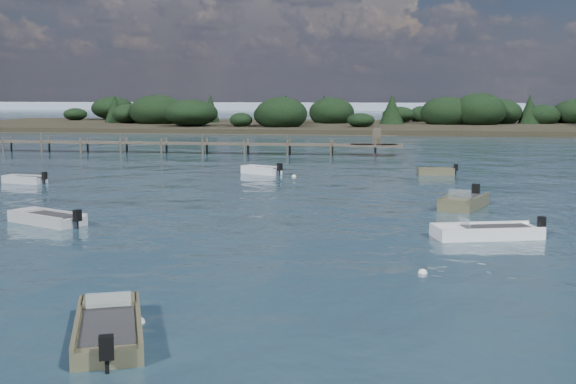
% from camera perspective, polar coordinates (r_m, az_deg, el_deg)
% --- Properties ---
extents(ground, '(400.00, 400.00, 0.00)m').
position_cam_1_polar(ground, '(82.98, 4.43, 3.64)').
color(ground, '#172A36').
rests_on(ground, ground).
extents(dinghy_near_olive, '(3.08, 4.73, 1.15)m').
position_cam_1_polar(dinghy_near_olive, '(19.00, -13.99, -10.67)').
color(dinghy_near_olive, brown).
rests_on(dinghy_near_olive, ground).
extents(dinghy_mid_white_a, '(4.91, 2.81, 1.13)m').
position_cam_1_polar(dinghy_mid_white_a, '(31.78, 15.38, -3.23)').
color(dinghy_mid_white_a, white).
rests_on(dinghy_mid_white_a, ground).
extents(dinghy_mid_grey, '(4.26, 3.11, 1.09)m').
position_cam_1_polar(dinghy_mid_grey, '(35.77, -18.51, -2.14)').
color(dinghy_mid_grey, '#A2A6A9').
rests_on(dinghy_mid_grey, ground).
extents(tender_far_grey, '(3.30, 1.71, 1.04)m').
position_cam_1_polar(tender_far_grey, '(52.15, -20.08, 0.83)').
color(tender_far_grey, '#A2A6A9').
rests_on(tender_far_grey, ground).
extents(dinghy_extra_a, '(3.03, 4.47, 1.38)m').
position_cam_1_polar(dinghy_extra_a, '(39.68, 13.73, -0.94)').
color(dinghy_extra_a, brown).
rests_on(dinghy_extra_a, ground).
extents(tender_far_grey_b, '(3.05, 1.46, 1.02)m').
position_cam_1_polar(tender_far_grey_b, '(55.06, 11.59, 1.50)').
color(tender_far_grey_b, brown).
rests_on(tender_far_grey_b, ground).
extents(tender_far_white, '(3.38, 2.52, 1.18)m').
position_cam_1_polar(tender_far_white, '(54.56, -2.11, 1.62)').
color(tender_far_white, white).
rests_on(tender_far_white, ground).
extents(buoy_a, '(0.32, 0.32, 0.32)m').
position_cam_1_polar(buoy_a, '(20.01, -11.67, -10.09)').
color(buoy_a, silver).
rests_on(buoy_a, ground).
extents(buoy_b, '(0.32, 0.32, 0.32)m').
position_cam_1_polar(buoy_b, '(25.13, 10.59, -6.34)').
color(buoy_b, silver).
rests_on(buoy_b, ground).
extents(buoy_c, '(0.32, 0.32, 0.32)m').
position_cam_1_polar(buoy_c, '(37.22, -15.90, -1.88)').
color(buoy_c, silver).
rests_on(buoy_c, ground).
extents(buoy_e, '(0.32, 0.32, 0.32)m').
position_cam_1_polar(buoy_e, '(52.69, 0.47, 1.22)').
color(buoy_e, silver).
rests_on(buoy_e, ground).
extents(jetty, '(64.50, 3.20, 3.40)m').
position_cam_1_polar(jetty, '(75.80, -12.87, 3.81)').
color(jetty, '#4D4438').
rests_on(jetty, ground).
extents(far_headland, '(190.00, 40.00, 5.80)m').
position_cam_1_polar(far_headland, '(124.19, 17.35, 5.61)').
color(far_headland, black).
rests_on(far_headland, ground).
extents(distant_haze, '(280.00, 20.00, 2.40)m').
position_cam_1_polar(distant_haze, '(270.08, -12.56, 6.40)').
color(distant_haze, '#96AABA').
rests_on(distant_haze, ground).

